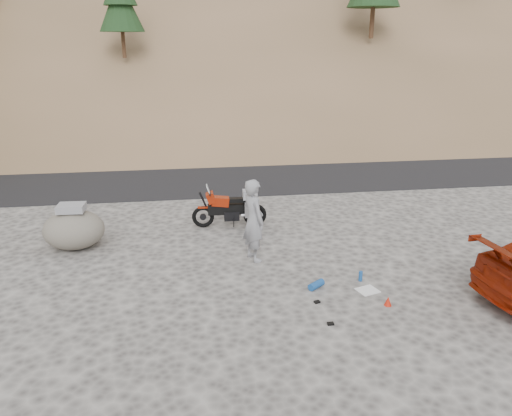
{
  "coord_description": "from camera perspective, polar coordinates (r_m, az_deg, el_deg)",
  "views": [
    {
      "loc": [
        -1.46,
        -10.27,
        4.99
      ],
      "look_at": [
        0.22,
        1.4,
        1.0
      ],
      "focal_mm": 35.0,
      "sensor_mm": 36.0,
      "label": 1
    }
  ],
  "objects": [
    {
      "name": "ground",
      "position": [
        11.51,
        -0.1,
        -7.0
      ],
      "size": [
        140.0,
        140.0,
        0.0
      ],
      "primitive_type": "plane",
      "color": "#484543",
      "rests_on": "ground"
    },
    {
      "name": "road",
      "position": [
        19.96,
        -3.76,
        4.18
      ],
      "size": [
        120.0,
        7.0,
        0.05
      ],
      "primitive_type": "cube",
      "color": "black",
      "rests_on": "ground"
    },
    {
      "name": "motorcycle",
      "position": [
        13.9,
        -2.67,
        -0.03
      ],
      "size": [
        2.09,
        0.64,
        1.25
      ],
      "rotation": [
        0.0,
        0.0,
        -0.03
      ],
      "color": "black",
      "rests_on": "ground"
    },
    {
      "name": "man",
      "position": [
        12.02,
        -0.28,
        -5.83
      ],
      "size": [
        0.7,
        0.84,
        1.98
      ],
      "primitive_type": "imported",
      "rotation": [
        0.0,
        0.0,
        1.94
      ],
      "color": "gray",
      "rests_on": "ground"
    },
    {
      "name": "boulder",
      "position": [
        13.25,
        -20.1,
        -2.28
      ],
      "size": [
        1.77,
        1.61,
        1.15
      ],
      "rotation": [
        0.0,
        0.0,
        -0.25
      ],
      "color": "#57524B",
      "rests_on": "ground"
    },
    {
      "name": "gear_white_cloth",
      "position": [
        10.84,
        12.62,
        -9.17
      ],
      "size": [
        0.52,
        0.48,
        0.01
      ],
      "primitive_type": "cube",
      "rotation": [
        0.0,
        0.0,
        0.31
      ],
      "color": "white",
      "rests_on": "ground"
    },
    {
      "name": "gear_blue_mat",
      "position": [
        10.73,
        6.9,
        -8.7
      ],
      "size": [
        0.4,
        0.36,
        0.16
      ],
      "primitive_type": "cylinder",
      "rotation": [
        0.0,
        1.57,
        0.65
      ],
      "color": "#17488D",
      "rests_on": "ground"
    },
    {
      "name": "gear_bottle",
      "position": [
        11.17,
        11.86,
        -7.63
      ],
      "size": [
        0.1,
        0.1,
        0.22
      ],
      "primitive_type": "cylinder",
      "rotation": [
        0.0,
        0.0,
        -0.23
      ],
      "color": "#17488D",
      "rests_on": "ground"
    },
    {
      "name": "gear_funnel",
      "position": [
        10.34,
        14.85,
        -10.25
      ],
      "size": [
        0.16,
        0.16,
        0.19
      ],
      "primitive_type": "cone",
      "rotation": [
        0.0,
        0.0,
        -0.11
      ],
      "color": "red",
      "rests_on": "ground"
    },
    {
      "name": "gear_glove_a",
      "position": [
        9.55,
        8.52,
        -12.94
      ],
      "size": [
        0.12,
        0.09,
        0.03
      ],
      "primitive_type": "cube",
      "rotation": [
        0.0,
        0.0,
        0.0
      ],
      "color": "black",
      "rests_on": "ground"
    },
    {
      "name": "gear_glove_b",
      "position": [
        10.21,
        6.99,
        -10.6
      ],
      "size": [
        0.13,
        0.12,
        0.04
      ],
      "primitive_type": "cube",
      "rotation": [
        0.0,
        0.0,
        0.35
      ],
      "color": "black",
      "rests_on": "ground"
    }
  ]
}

